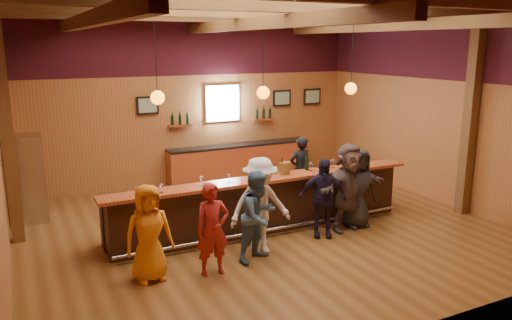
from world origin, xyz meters
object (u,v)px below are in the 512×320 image
object	(u,v)px
ice_bucket	(285,168)
bottle_a	(282,167)
bartender	(300,169)
bar_counter	(260,202)
customer_brown	(348,187)
stainless_fridge	(26,179)
customer_navy	(322,198)
back_bar_cabinet	(240,161)
customer_redvest	(213,229)
customer_denim	(259,216)
customer_orange	(149,233)
customer_white	(260,206)
customer_dark	(358,188)

from	to	relation	value
ice_bucket	bottle_a	xyz separation A→B (m)	(-0.04, 0.04, 0.01)
bartender	bar_counter	bearing A→B (deg)	32.21
bartender	customer_brown	bearing A→B (deg)	83.57
bar_counter	stainless_fridge	distance (m)	4.81
customer_navy	bartender	xyz separation A→B (m)	(0.77, 2.08, -0.00)
bar_counter	ice_bucket	world-z (taller)	ice_bucket
back_bar_cabinet	customer_redvest	world-z (taller)	customer_redvest
bar_counter	ice_bucket	distance (m)	0.85
bottle_a	customer_denim	bearing A→B (deg)	-132.88
customer_orange	customer_white	bearing A→B (deg)	1.45
customer_redvest	ice_bucket	xyz separation A→B (m)	(2.02, 1.29, 0.48)
customer_redvest	bartender	bearing A→B (deg)	42.16
bar_counter	customer_brown	world-z (taller)	customer_brown
customer_denim	customer_brown	size ratio (longest dim) A/B	0.90
customer_orange	customer_white	distance (m)	2.00
customer_white	customer_dark	size ratio (longest dim) A/B	1.07
customer_brown	stainless_fridge	bearing A→B (deg)	143.05
customer_brown	bottle_a	size ratio (longest dim) A/B	5.43
customer_redvest	customer_dark	xyz separation A→B (m)	(3.36, 0.72, 0.05)
stainless_fridge	bottle_a	xyz separation A→B (m)	(4.49, -2.64, 0.34)
back_bar_cabinet	customer_dark	distance (m)	4.43
customer_denim	customer_orange	bearing A→B (deg)	155.18
stainless_fridge	customer_dark	xyz separation A→B (m)	(5.88, -3.26, -0.10)
customer_redvest	customer_denim	xyz separation A→B (m)	(0.89, 0.16, 0.03)
bartender	ice_bucket	bearing A→B (deg)	46.19
back_bar_cabinet	bottle_a	world-z (taller)	bottle_a
bottle_a	customer_dark	bearing A→B (deg)	-24.08
customer_denim	customer_navy	size ratio (longest dim) A/B	1.02
back_bar_cabinet	customer_navy	distance (m)	4.55
back_bar_cabinet	customer_white	xyz separation A→B (m)	(-1.74, -4.69, 0.38)
customer_denim	customer_redvest	bearing A→B (deg)	167.99
bar_counter	customer_orange	xyz separation A→B (m)	(-2.56, -1.29, 0.24)
customer_denim	bartender	distance (m)	3.41
stainless_fridge	customer_white	xyz separation A→B (m)	(3.56, -3.57, -0.04)
customer_orange	customer_dark	size ratio (longest dim) A/B	0.96
back_bar_cabinet	stainless_fridge	xyz separation A→B (m)	(-5.30, -1.12, 0.42)
customer_denim	customer_navy	xyz separation A→B (m)	(1.55, 0.42, -0.02)
customer_white	ice_bucket	world-z (taller)	customer_white
stainless_fridge	ice_bucket	world-z (taller)	stainless_fridge
bartender	bottle_a	world-z (taller)	bartender
customer_brown	customer_dark	xyz separation A→B (m)	(0.28, 0.06, -0.07)
customer_dark	customer_orange	bearing A→B (deg)	-170.53
bar_counter	customer_navy	world-z (taller)	customer_navy
customer_orange	customer_white	world-z (taller)	customer_white
customer_redvest	customer_brown	world-z (taller)	customer_brown
bar_counter	bottle_a	size ratio (longest dim) A/B	19.69
customer_dark	bartender	world-z (taller)	customer_dark
back_bar_cabinet	customer_brown	bearing A→B (deg)	-86.16
stainless_fridge	customer_redvest	bearing A→B (deg)	-57.75
customer_brown	customer_orange	bearing A→B (deg)	179.61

